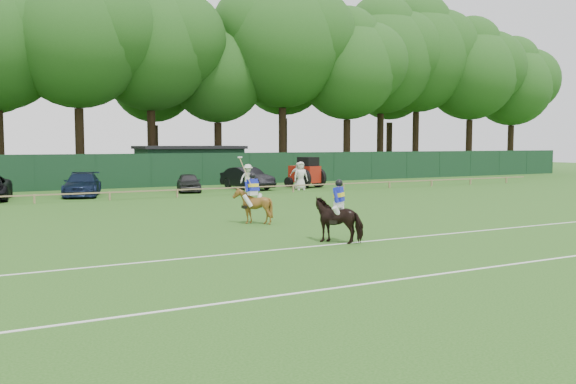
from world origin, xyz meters
TOP-DOWN VIEW (x-y plane):
  - ground at (0.00, 0.00)m, footprint 160.00×160.00m
  - horse_dark at (0.45, -0.61)m, footprint 1.75×1.84m
  - horse_chestnut at (-0.12, 4.87)m, footprint 1.29×1.42m
  - sedan_navy at (-3.88, 21.58)m, footprint 3.26×5.31m
  - hatch_grey at (3.00, 21.65)m, footprint 2.36×3.92m
  - estate_black at (7.46, 21.96)m, footprint 2.51×4.91m
  - spectator_left at (6.57, 19.91)m, footprint 1.26×0.81m
  - spectator_mid at (10.71, 20.49)m, footprint 1.17×0.69m
  - spectator_right at (10.39, 19.42)m, footprint 1.09×0.84m
  - rider_dark at (0.46, -0.62)m, footprint 0.80×0.72m
  - rider_chestnut at (-0.12, 4.86)m, footprint 0.94×0.56m
  - pitch_lines at (0.00, -3.50)m, footprint 60.00×5.10m
  - pitch_rail at (0.00, 18.00)m, footprint 62.10×0.10m
  - perimeter_fence at (0.00, 27.00)m, footprint 92.08×0.08m
  - utility_shed at (6.00, 30.00)m, footprint 8.40×4.40m
  - tree_row at (2.00, 35.00)m, footprint 96.00×12.00m
  - tractor at (11.92, 21.36)m, footprint 2.40×3.03m

SIDE VIEW (x-z plane):
  - ground at x=0.00m, z-range 0.00..0.00m
  - tree_row at x=2.00m, z-range -10.50..10.50m
  - pitch_lines at x=0.00m, z-range 0.00..0.01m
  - pitch_rail at x=0.00m, z-range 0.20..0.70m
  - hatch_grey at x=3.00m, z-range 0.00..1.25m
  - sedan_navy at x=-3.88m, z-range 0.00..1.44m
  - horse_chestnut at x=-0.12m, z-range 0.00..1.47m
  - horse_dark at x=0.45m, z-range 0.00..1.47m
  - estate_black at x=7.46m, z-range 0.00..1.54m
  - spectator_left at x=6.57m, z-range 0.00..1.84m
  - spectator_mid at x=10.71m, z-range 0.00..1.88m
  - spectator_right at x=10.39m, z-range 0.00..1.98m
  - tractor at x=11.92m, z-range -0.06..2.18m
  - perimeter_fence at x=0.00m, z-range 0.00..2.50m
  - rider_dark at x=0.46m, z-range 0.72..2.13m
  - rider_chestnut at x=-0.12m, z-range 0.40..2.45m
  - utility_shed at x=6.00m, z-range 0.02..3.06m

